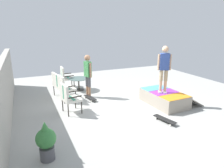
# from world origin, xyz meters

# --- Properties ---
(ground_plane) EXTENTS (12.00, 12.00, 0.10)m
(ground_plane) POSITION_xyz_m (0.00, 0.00, -0.05)
(ground_plane) COLOR #A8A8A3
(back_wall_cinderblock) EXTENTS (9.00, 0.20, 1.83)m
(back_wall_cinderblock) POSITION_xyz_m (0.00, 4.00, 0.92)
(back_wall_cinderblock) COLOR #ADA89E
(back_wall_cinderblock) RESTS_ON ground_plane
(skate_ramp) EXTENTS (1.79, 1.77, 0.49)m
(skate_ramp) POSITION_xyz_m (-0.66, -1.35, 0.25)
(skate_ramp) COLOR gray
(skate_ramp) RESTS_ON ground_plane
(patio_bench) EXTENTS (1.33, 0.77, 1.02)m
(patio_bench) POSITION_xyz_m (1.53, 2.08, 0.62)
(patio_bench) COLOR #2D2823
(patio_bench) RESTS_ON ground_plane
(patio_chair_near_house) EXTENTS (0.63, 0.56, 1.02)m
(patio_chair_near_house) POSITION_xyz_m (2.95, 1.63, 0.61)
(patio_chair_near_house) COLOR #2D2823
(patio_chair_near_house) RESTS_ON ground_plane
(patio_chair_by_wall) EXTENTS (0.69, 0.64, 1.02)m
(patio_chair_by_wall) POSITION_xyz_m (-0.02, 2.13, 0.61)
(patio_chair_by_wall) COLOR #2D2823
(patio_chair_by_wall) RESTS_ON ground_plane
(patio_table) EXTENTS (0.90, 0.90, 0.57)m
(patio_table) POSITION_xyz_m (2.35, 1.15, 0.40)
(patio_table) COLOR #2D2823
(patio_table) RESTS_ON ground_plane
(person_watching) EXTENTS (0.47, 0.30, 1.77)m
(person_watching) POSITION_xyz_m (1.26, 1.03, 1.04)
(person_watching) COLOR silver
(person_watching) RESTS_ON ground_plane
(person_skater) EXTENTS (0.34, 0.44, 1.70)m
(person_skater) POSITION_xyz_m (-0.70, -1.20, 1.49)
(person_skater) COLOR silver
(person_skater) RESTS_ON skate_ramp
(skateboard_by_bench) EXTENTS (0.82, 0.34, 0.10)m
(skateboard_by_bench) POSITION_xyz_m (0.95, 1.07, 0.08)
(skateboard_by_bench) COLOR black
(skateboard_by_bench) RESTS_ON ground_plane
(skateboard_spare) EXTENTS (0.82, 0.37, 0.10)m
(skateboard_spare) POSITION_xyz_m (-1.88, -0.42, 0.08)
(skateboard_spare) COLOR black
(skateboard_spare) RESTS_ON ground_plane
(potted_plant) EXTENTS (0.44, 0.44, 0.92)m
(potted_plant) POSITION_xyz_m (-2.32, 3.11, 0.47)
(potted_plant) COLOR #515156
(potted_plant) RESTS_ON ground_plane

